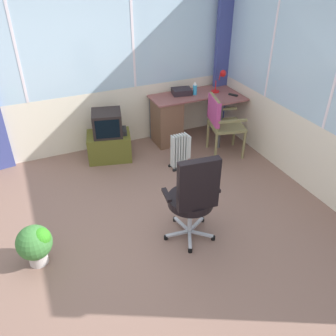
{
  "coord_description": "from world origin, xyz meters",
  "views": [
    {
      "loc": [
        -0.89,
        -2.8,
        2.84
      ],
      "look_at": [
        0.53,
        0.43,
        0.58
      ],
      "focal_mm": 37.98,
      "sensor_mm": 36.0,
      "label": 1
    }
  ],
  "objects": [
    {
      "name": "east_window_panel",
      "position": [
        2.43,
        -0.0,
        1.37
      ],
      "size": [
        0.07,
        4.6,
        2.75
      ],
      "color": "#ECE0C6",
      "rests_on": "ground"
    },
    {
      "name": "office_chair",
      "position": [
        0.54,
        -0.21,
        0.62
      ],
      "size": [
        0.61,
        0.58,
        1.1
      ],
      "color": "#B7B7BF",
      "rests_on": "ground"
    },
    {
      "name": "spray_bottle",
      "position": [
        1.68,
        1.99,
        0.87
      ],
      "size": [
        0.06,
        0.06,
        0.22
      ],
      "color": "#37ABE3",
      "rests_on": "desk"
    },
    {
      "name": "paper_tray",
      "position": [
        1.5,
        2.09,
        0.81
      ],
      "size": [
        0.34,
        0.28,
        0.09
      ],
      "primitive_type": "cube",
      "rotation": [
        0.0,
        0.0,
        -0.18
      ],
      "color": "#292026",
      "rests_on": "desk"
    },
    {
      "name": "space_heater",
      "position": [
        1.08,
        1.22,
        0.27
      ],
      "size": [
        0.31,
        0.18,
        0.54
      ],
      "color": "silver",
      "rests_on": "ground"
    },
    {
      "name": "ground",
      "position": [
        0.0,
        0.0,
        -0.03
      ],
      "size": [
        5.79,
        5.6,
        0.06
      ],
      "primitive_type": "cube",
      "color": "#836153"
    },
    {
      "name": "potted_plant",
      "position": [
        -1.07,
        0.13,
        0.27
      ],
      "size": [
        0.36,
        0.36,
        0.46
      ],
      "color": "beige",
      "rests_on": "ground"
    },
    {
      "name": "north_window_panel",
      "position": [
        0.0,
        2.33,
        1.37
      ],
      "size": [
        4.79,
        0.07,
        2.75
      ],
      "color": "#ECE0C6",
      "rests_on": "ground"
    },
    {
      "name": "wooden_armchair",
      "position": [
        1.78,
        1.35,
        0.6
      ],
      "size": [
        0.58,
        0.58,
        0.95
      ],
      "color": "olive",
      "rests_on": "ground"
    },
    {
      "name": "tv_on_stand",
      "position": [
        0.2,
        1.89,
        0.34
      ],
      "size": [
        0.73,
        0.58,
        0.77
      ],
      "color": "brown",
      "rests_on": "ground"
    },
    {
      "name": "curtain_corner",
      "position": [
        2.3,
        2.2,
        1.33
      ],
      "size": [
        0.31,
        0.09,
        2.65
      ],
      "primitive_type": "cube",
      "rotation": [
        0.0,
        0.0,
        0.07
      ],
      "color": "#3E468B",
      "rests_on": "ground"
    },
    {
      "name": "desk",
      "position": [
        1.28,
        2.01,
        0.42
      ],
      "size": [
        1.4,
        0.82,
        0.77
      ],
      "color": "#8B4E4A",
      "rests_on": "ground"
    },
    {
      "name": "desk_lamp",
      "position": [
        2.12,
        1.91,
        1.0
      ],
      "size": [
        0.23,
        0.2,
        0.37
      ],
      "color": "red",
      "rests_on": "desk"
    },
    {
      "name": "tv_remote",
      "position": [
        2.22,
        1.7,
        0.78
      ],
      "size": [
        0.11,
        0.15,
        0.02
      ],
      "primitive_type": "cube",
      "rotation": [
        0.0,
        0.0,
        0.52
      ],
      "color": "black",
      "rests_on": "desk"
    }
  ]
}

